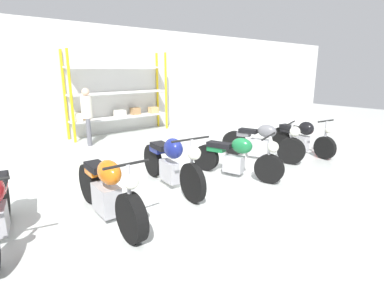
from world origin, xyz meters
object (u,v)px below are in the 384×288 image
(motorcycle_black, at_px, (301,137))
(person_browsing, at_px, (87,112))
(shelving_rack, at_px, (121,96))
(motorcycle_orange, at_px, (108,191))
(motorcycle_blue, at_px, (171,162))
(motorcycle_green, at_px, (237,157))
(toolbox, at_px, (324,145))
(motorcycle_grey, at_px, (263,143))

(motorcycle_black, height_order, person_browsing, person_browsing)
(shelving_rack, height_order, motorcycle_orange, shelving_rack)
(motorcycle_blue, bearing_deg, motorcycle_orange, -68.39)
(motorcycle_blue, height_order, motorcycle_black, motorcycle_blue)
(shelving_rack, distance_m, motorcycle_orange, 6.35)
(motorcycle_green, relative_size, toolbox, 4.42)
(motorcycle_orange, xyz_separation_m, person_browsing, (1.59, 4.57, 0.54))
(shelving_rack, xyz_separation_m, toolbox, (3.16, -5.64, -1.17))
(shelving_rack, bearing_deg, person_browsing, -150.79)
(person_browsing, relative_size, toolbox, 3.78)
(shelving_rack, xyz_separation_m, motorcycle_blue, (-1.72, -5.10, -0.80))
(motorcycle_orange, height_order, toolbox, motorcycle_orange)
(motorcycle_black, bearing_deg, motorcycle_grey, -92.78)
(motorcycle_grey, relative_size, person_browsing, 1.23)
(motorcycle_blue, bearing_deg, toolbox, 91.41)
(shelving_rack, xyz_separation_m, motorcycle_black, (2.41, -5.37, -0.88))
(toolbox, bearing_deg, motorcycle_black, 159.89)
(motorcycle_orange, distance_m, person_browsing, 4.87)
(person_browsing, bearing_deg, motorcycle_green, 125.20)
(motorcycle_blue, bearing_deg, motorcycle_black, 94.04)
(motorcycle_black, xyz_separation_m, toolbox, (0.75, -0.28, -0.28))
(motorcycle_orange, relative_size, person_browsing, 1.32)
(person_browsing, bearing_deg, motorcycle_grey, 142.48)
(motorcycle_black, xyz_separation_m, person_browsing, (-3.98, 4.49, 0.55))
(motorcycle_green, bearing_deg, motorcycle_grey, 88.92)
(motorcycle_orange, distance_m, motorcycle_grey, 4.27)
(shelving_rack, xyz_separation_m, motorcycle_orange, (-3.16, -5.45, -0.87))
(motorcycle_black, bearing_deg, person_browsing, -129.06)
(motorcycle_black, distance_m, person_browsing, 6.02)
(shelving_rack, bearing_deg, toolbox, -60.72)
(motorcycle_green, xyz_separation_m, motorcycle_grey, (1.42, 0.40, 0.00))
(motorcycle_grey, bearing_deg, toolbox, 58.04)
(motorcycle_green, distance_m, motorcycle_black, 2.74)
(shelving_rack, distance_m, motorcycle_black, 5.95)
(motorcycle_black, relative_size, person_browsing, 1.20)
(motorcycle_blue, distance_m, motorcycle_black, 4.14)
(motorcycle_grey, height_order, toolbox, motorcycle_grey)
(motorcycle_grey, xyz_separation_m, motorcycle_black, (1.31, -0.28, 0.00))
(toolbox, bearing_deg, motorcycle_grey, 164.84)
(shelving_rack, relative_size, toolbox, 8.04)
(motorcycle_orange, xyz_separation_m, motorcycle_blue, (1.43, 0.35, 0.07))
(shelving_rack, distance_m, motorcycle_blue, 5.44)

